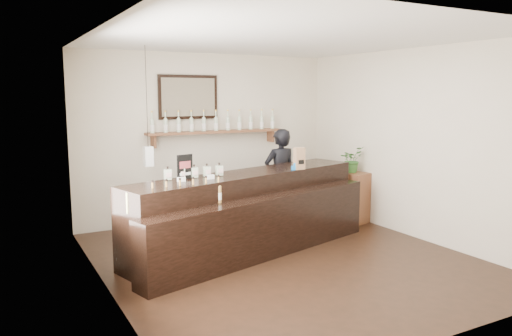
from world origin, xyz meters
The scene contains 10 objects.
ground centered at (0.00, 0.00, 0.00)m, with size 5.00×5.00×0.00m, color black.
room_shell centered at (0.00, 0.00, 1.70)m, with size 5.00×5.00×5.00m.
back_wall_decor centered at (-0.15, 2.37, 1.76)m, with size 2.66×0.96×1.69m.
counter centered at (-0.18, 0.56, 0.50)m, with size 3.82×1.97×1.23m.
promo_sign centered at (-1.12, 0.62, 1.21)m, with size 0.22×0.07×0.31m.
paper_bag centered at (0.62, 0.62, 1.21)m, with size 0.15×0.12×0.31m.
tape_dispenser centered at (0.55, 0.61, 1.09)m, with size 0.13×0.08×0.10m.
side_cabinet centered at (2.00, 1.13, 0.42)m, with size 0.56×0.67×0.83m.
potted_plant centered at (2.00, 1.13, 1.05)m, with size 0.39×0.34×0.43m, color #356D2B.
shopkeeper centered at (0.87, 1.55, 0.89)m, with size 0.65×0.43×1.78m, color black.
Camera 1 is at (-3.32, -5.33, 2.13)m, focal length 35.00 mm.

